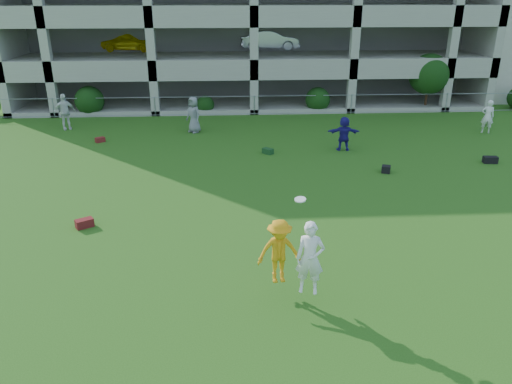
{
  "coord_description": "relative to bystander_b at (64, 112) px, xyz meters",
  "views": [
    {
      "loc": [
        -1.73,
        -11.08,
        7.14
      ],
      "look_at": [
        -0.87,
        3.0,
        1.4
      ],
      "focal_mm": 35.0,
      "sensor_mm": 36.0,
      "label": 1
    }
  ],
  "objects": [
    {
      "name": "fence",
      "position": [
        10.51,
        2.74,
        -0.36
      ],
      "size": [
        36.06,
        0.06,
        1.2
      ],
      "color": "gray",
      "rests_on": "ground"
    },
    {
      "name": "shrub_row",
      "position": [
        15.1,
        3.45,
        0.53
      ],
      "size": [
        34.38,
        2.52,
        3.5
      ],
      "color": "#163D11",
      "rests_on": "ground"
    },
    {
      "name": "bystander_b",
      "position": [
        0.0,
        0.0,
        0.0
      ],
      "size": [
        1.23,
        0.96,
        1.95
      ],
      "primitive_type": "imported",
      "rotation": [
        0.0,
        0.0,
        0.49
      ],
      "color": "white",
      "rests_on": "ground"
    },
    {
      "name": "bystander_d",
      "position": [
        14.34,
        -4.73,
        -0.16
      ],
      "size": [
        1.55,
        0.6,
        1.63
      ],
      "primitive_type": "imported",
      "rotation": [
        0.0,
        0.0,
        3.06
      ],
      "color": "navy",
      "rests_on": "ground"
    },
    {
      "name": "ground",
      "position": [
        10.51,
        -16.26,
        -0.98
      ],
      "size": [
        100.0,
        100.0,
        0.0
      ],
      "primitive_type": "plane",
      "color": "#235114",
      "rests_on": "ground"
    },
    {
      "name": "bag_red_f",
      "position": [
        2.41,
        -2.65,
        -0.86
      ],
      "size": [
        0.53,
        0.49,
        0.24
      ],
      "primitive_type": "cube",
      "rotation": [
        0.0,
        0.0,
        0.63
      ],
      "color": "#5E2210",
      "rests_on": "ground"
    },
    {
      "name": "bag_black_e",
      "position": [
        20.42,
        -7.04,
        -0.83
      ],
      "size": [
        0.63,
        0.36,
        0.3
      ],
      "primitive_type": "cube",
      "rotation": [
        0.0,
        0.0,
        -0.1
      ],
      "color": "black",
      "rests_on": "ground"
    },
    {
      "name": "bystander_c",
      "position": [
        7.05,
        -1.04,
        -0.02
      ],
      "size": [
        1.08,
        1.1,
        1.91
      ],
      "primitive_type": "imported",
      "rotation": [
        0.0,
        0.0,
        -0.82
      ],
      "color": "gray",
      "rests_on": "ground"
    },
    {
      "name": "frisbee_contest",
      "position": [
        10.21,
        -16.88,
        0.29
      ],
      "size": [
        1.6,
        1.2,
        2.27
      ],
      "color": "orange",
      "rests_on": "ground"
    },
    {
      "name": "crate_d",
      "position": [
        15.43,
        -7.98,
        -0.83
      ],
      "size": [
        0.45,
        0.45,
        0.3
      ],
      "primitive_type": "cube",
      "rotation": [
        0.0,
        0.0,
        -0.37
      ],
      "color": "black",
      "rests_on": "ground"
    },
    {
      "name": "bystander_e",
      "position": [
        22.65,
        -2.12,
        -0.09
      ],
      "size": [
        0.75,
        0.61,
        1.77
      ],
      "primitive_type": "imported",
      "rotation": [
        0.0,
        0.0,
        2.82
      ],
      "color": "white",
      "rests_on": "ground"
    },
    {
      "name": "parking_garage",
      "position": [
        10.5,
        11.44,
        5.04
      ],
      "size": [
        30.0,
        14.0,
        12.0
      ],
      "color": "#9E998C",
      "rests_on": "ground"
    },
    {
      "name": "bag_red_a",
      "position": [
        4.13,
        -12.49,
        -0.84
      ],
      "size": [
        0.63,
        0.54,
        0.28
      ],
      "primitive_type": "cube",
      "rotation": [
        0.0,
        0.0,
        0.55
      ],
      "color": "#590F1A",
      "rests_on": "ground"
    },
    {
      "name": "bag_green_g",
      "position": [
        10.7,
        -5.08,
        -0.85
      ],
      "size": [
        0.57,
        0.57,
        0.25
      ],
      "primitive_type": "cube",
      "rotation": [
        0.0,
        0.0,
        -0.78
      ],
      "color": "#153B16",
      "rests_on": "ground"
    }
  ]
}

